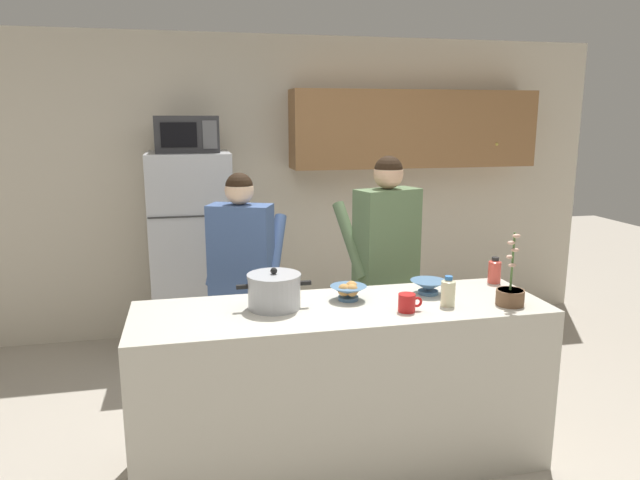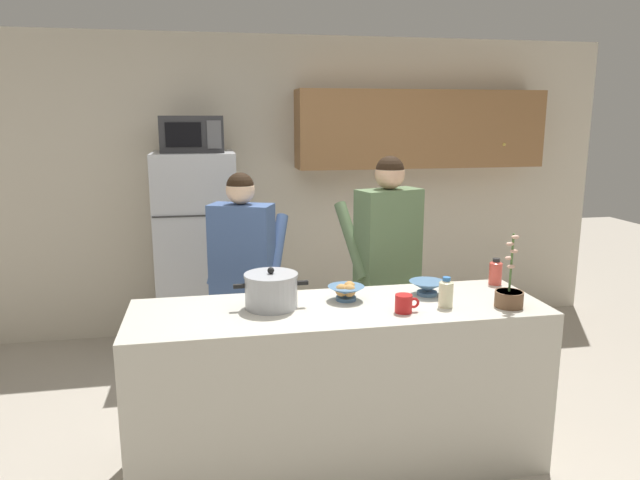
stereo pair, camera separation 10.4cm
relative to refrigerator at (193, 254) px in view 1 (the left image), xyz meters
name	(u,v)px [view 1 (the left image)]	position (x,y,z in m)	size (l,w,h in m)	color
ground_plane	(341,460)	(0.77, -1.85, -0.82)	(14.00, 14.00, 0.00)	#B2A899
back_wall_unit	(306,174)	(1.03, 0.40, 0.59)	(6.00, 0.48, 2.60)	beige
kitchen_island	(342,386)	(0.77, -1.85, -0.36)	(2.22, 0.68, 0.92)	beige
refrigerator	(193,254)	(0.00, 0.00, 0.00)	(0.64, 0.68, 1.64)	#B7BABF
microwave	(187,134)	(0.00, -0.02, 0.96)	(0.48, 0.37, 0.28)	#2D2D30
person_near_pot	(242,265)	(0.31, -1.04, 0.15)	(0.58, 0.54, 1.57)	#726656
person_by_sink	(386,250)	(1.26, -1.13, 0.22)	(0.59, 0.53, 1.67)	black
cooking_pot	(274,291)	(0.41, -1.79, 0.19)	(0.40, 0.29, 0.22)	#ADAFB5
coffee_mug	(407,303)	(1.08, -2.00, 0.15)	(0.13, 0.09, 0.10)	red
bread_bowl	(349,291)	(0.83, -1.75, 0.15)	(0.20, 0.20, 0.10)	#4C7299
empty_bowl	(428,286)	(1.31, -1.74, 0.15)	(0.21, 0.21, 0.08)	#4C7299
bottle_near_edge	(448,291)	(1.33, -1.96, 0.18)	(0.08, 0.08, 0.16)	beige
bottle_mid_counter	(495,270)	(1.79, -1.62, 0.18)	(0.08, 0.08, 0.16)	#D84C3F
potted_orchid	(510,293)	(1.66, -2.02, 0.16)	(0.15, 0.15, 0.40)	brown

